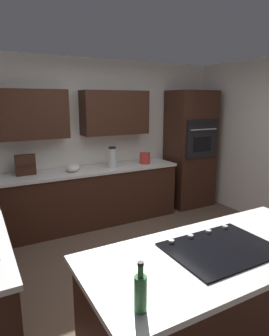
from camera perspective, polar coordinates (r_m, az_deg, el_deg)
The scene contains 13 objects.
ground_plane at distance 3.62m, azimuth 3.89°, elevation -19.64°, with size 14.00×14.00×0.00m, color brown.
wall_back at distance 4.90m, azimuth -9.56°, elevation 6.45°, with size 6.00×0.44×2.60m.
lower_cabinets_back at distance 4.80m, azimuth -8.19°, elevation -5.66°, with size 2.80×0.60×0.86m, color #381E14.
countertop_back at distance 4.68m, azimuth -8.36°, elevation -0.43°, with size 2.84×0.64×0.04m, color silver.
island_base at distance 2.54m, azimuth 15.52°, elevation -24.18°, with size 1.95×0.81×0.86m, color #381E14.
island_top at distance 2.30m, azimuth 16.21°, elevation -15.15°, with size 2.03×0.89×0.04m, color silver.
wall_oven at distance 5.61m, azimuth 10.64°, elevation 3.56°, with size 0.80×0.66×2.12m.
cooktop at distance 2.29m, azimuth 16.15°, elevation -14.49°, with size 0.76×0.56×0.03m.
blender at distance 4.74m, azimuth -4.27°, elevation 1.82°, with size 0.15×0.15×0.33m.
mixing_bowl at distance 4.53m, azimuth -11.76°, elevation 0.03°, with size 0.21×0.21×0.12m, color white.
spice_rack at distance 4.50m, azimuth -20.21°, elevation 0.56°, with size 0.27×0.11×0.30m.
kettle at distance 5.02m, azimuth 1.99°, elevation 1.91°, with size 0.18×0.18×0.18m, color red.
oil_bottle at distance 1.60m, azimuth 1.16°, elevation -22.70°, with size 0.07×0.07×0.27m.
Camera 1 is at (1.66, 2.56, 1.94)m, focal length 31.75 mm.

